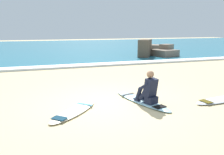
{
  "coord_description": "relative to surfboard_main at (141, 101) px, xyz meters",
  "views": [
    {
      "loc": [
        -1.97,
        -6.36,
        2.2
      ],
      "look_at": [
        0.54,
        0.99,
        0.55
      ],
      "focal_mm": 37.39,
      "sensor_mm": 36.0,
      "label": 1
    }
  ],
  "objects": [
    {
      "name": "breaking_foam",
      "position": [
        -1.08,
        7.15,
        0.02
      ],
      "size": [
        80.0,
        0.9,
        0.11
      ],
      "primitive_type": "cube",
      "color": "white",
      "rests_on": "ground"
    },
    {
      "name": "surfer_seated",
      "position": [
        0.06,
        -0.31,
        0.4
      ],
      "size": [
        0.55,
        0.77,
        0.95
      ],
      "color": "black",
      "rests_on": "surfboard_main"
    },
    {
      "name": "sea",
      "position": [
        -1.08,
        20.85,
        0.01
      ],
      "size": [
        80.0,
        28.0,
        0.1
      ],
      "primitive_type": "cube",
      "color": "teal",
      "rests_on": "ground"
    },
    {
      "name": "rock_outcrop_distant",
      "position": [
        6.22,
        10.38,
        0.41
      ],
      "size": [
        3.66,
        4.14,
        1.36
      ],
      "color": "brown",
      "rests_on": "ground"
    },
    {
      "name": "ground_plane",
      "position": [
        -1.08,
        0.21,
        -0.04
      ],
      "size": [
        80.0,
        80.0,
        0.0
      ],
      "primitive_type": "plane",
      "color": "#CCB584"
    },
    {
      "name": "surfboard_main",
      "position": [
        0.0,
        0.0,
        0.0
      ],
      "size": [
        1.08,
        2.49,
        0.08
      ],
      "color": "#9ED1E5",
      "rests_on": "ground"
    },
    {
      "name": "surfboard_spare_far",
      "position": [
        2.36,
        -0.7,
        0.0
      ],
      "size": [
        2.05,
        0.79,
        0.08
      ],
      "color": "silver",
      "rests_on": "ground"
    },
    {
      "name": "surfboard_spare_near",
      "position": [
        -2.11,
        -0.27,
        0.0
      ],
      "size": [
        1.73,
        1.76,
        0.08
      ],
      "color": "#EFE5C6",
      "rests_on": "ground"
    }
  ]
}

